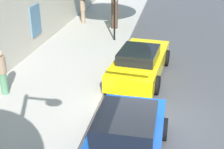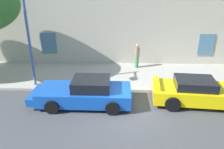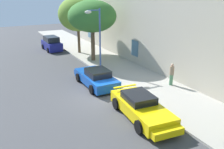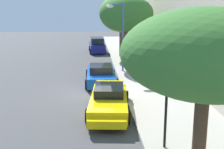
% 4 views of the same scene
% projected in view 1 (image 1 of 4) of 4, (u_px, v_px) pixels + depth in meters
% --- Properties ---
extents(ground_plane, '(80.00, 80.00, 0.00)m').
position_uv_depth(ground_plane, '(154.00, 122.00, 10.05)').
color(ground_plane, '#444447').
extents(sidewalk, '(60.00, 4.39, 0.14)m').
position_uv_depth(sidewalk, '(32.00, 108.00, 10.74)').
color(sidewalk, '#A8A399').
rests_on(sidewalk, ground).
extents(sportscar_yellow_flank, '(5.26, 2.40, 1.30)m').
position_uv_depth(sportscar_yellow_flank, '(141.00, 61.00, 13.24)').
color(sportscar_yellow_flank, yellow).
rests_on(sportscar_yellow_flank, ground).
extents(pedestrian_admiring, '(0.47, 0.47, 1.68)m').
position_uv_depth(pedestrian_admiring, '(2.00, 72.00, 11.21)').
color(pedestrian_admiring, '#4C7F59').
rests_on(pedestrian_admiring, sidewalk).
extents(pedestrian_strolling, '(0.45, 0.45, 1.70)m').
position_uv_depth(pedestrian_strolling, '(83.00, 10.00, 20.18)').
color(pedestrian_strolling, '#8C7259').
rests_on(pedestrian_strolling, sidewalk).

